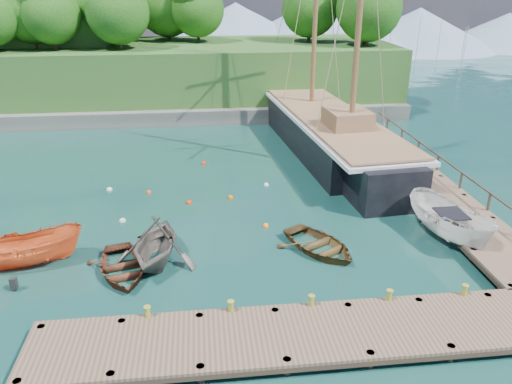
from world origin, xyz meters
TOP-DOWN VIEW (x-y plane):
  - ground at (0.00, 0.00)m, footprint 160.00×160.00m
  - dock_near at (2.00, -6.50)m, footprint 20.00×3.20m
  - dock_east at (11.50, 7.00)m, footprint 3.20×24.00m
  - bollard_0 at (-4.00, -5.10)m, footprint 0.26×0.26m
  - bollard_1 at (-1.00, -5.10)m, footprint 0.26×0.26m
  - bollard_2 at (2.00, -5.10)m, footprint 0.26×0.26m
  - bollard_3 at (5.00, -5.10)m, footprint 0.26×0.26m
  - bollard_4 at (8.00, -5.10)m, footprint 0.26×0.26m
  - rowboat_0 at (-5.48, -1.07)m, footprint 3.77×4.62m
  - rowboat_1 at (-4.05, -0.32)m, footprint 4.44×4.93m
  - rowboat_2 at (3.49, -0.14)m, footprint 4.63×5.07m
  - motorboat_orange at (-9.60, 0.10)m, footprint 4.92×2.69m
  - cabin_boat_white at (10.00, 0.22)m, footprint 3.29×5.86m
  - schooner at (7.48, 14.32)m, footprint 7.23×28.92m
  - mooring_buoy_0 at (-6.13, 4.06)m, footprint 0.35×0.35m
  - mooring_buoy_1 at (-2.65, 5.99)m, footprint 0.37×0.37m
  - mooring_buoy_2 at (-0.26, 6.43)m, footprint 0.36×0.36m
  - mooring_buoy_3 at (2.07, 8.12)m, footprint 0.33×0.33m
  - mooring_buoy_4 at (-5.07, 7.77)m, footprint 0.33×0.33m
  - mooring_buoy_5 at (-1.71, 12.44)m, footprint 0.35×0.35m
  - mooring_buoy_6 at (-7.47, 8.45)m, footprint 0.36×0.36m
  - mooring_buoy_7 at (1.31, 2.61)m, footprint 0.35×0.35m
  - headland at (-12.88, 31.36)m, footprint 51.00×19.31m
  - distant_ridge at (4.30, 70.00)m, footprint 117.00×40.00m

SIDE VIEW (x-z plane):
  - ground at x=0.00m, z-range 0.00..0.00m
  - bollard_0 at x=-4.00m, z-range -0.23..0.23m
  - bollard_1 at x=-1.00m, z-range -0.23..0.23m
  - bollard_2 at x=2.00m, z-range -0.23..0.23m
  - bollard_3 at x=5.00m, z-range -0.23..0.23m
  - bollard_4 at x=8.00m, z-range -0.23..0.23m
  - rowboat_0 at x=-5.48m, z-range -0.42..0.42m
  - rowboat_1 at x=-4.05m, z-range -1.15..1.15m
  - rowboat_2 at x=3.49m, z-range -0.43..0.43m
  - motorboat_orange at x=-9.60m, z-range -0.90..0.90m
  - cabin_boat_white at x=10.00m, z-range -1.07..1.07m
  - mooring_buoy_0 at x=-6.13m, z-range -0.18..0.18m
  - mooring_buoy_1 at x=-2.65m, z-range -0.18..0.18m
  - mooring_buoy_2 at x=-0.26m, z-range -0.18..0.18m
  - mooring_buoy_3 at x=2.07m, z-range -0.17..0.17m
  - mooring_buoy_4 at x=-5.07m, z-range -0.17..0.17m
  - mooring_buoy_5 at x=-1.71m, z-range -0.18..0.18m
  - mooring_buoy_6 at x=-7.47m, z-range -0.18..0.18m
  - mooring_buoy_7 at x=1.31m, z-range -0.17..0.17m
  - dock_near at x=2.00m, z-range -0.12..0.98m
  - dock_east at x=11.50m, z-range -0.12..0.98m
  - schooner at x=7.48m, z-range -9.53..11.91m
  - distant_ridge at x=4.30m, z-range -0.65..9.35m
  - headland at x=-12.88m, z-range -0.91..11.99m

